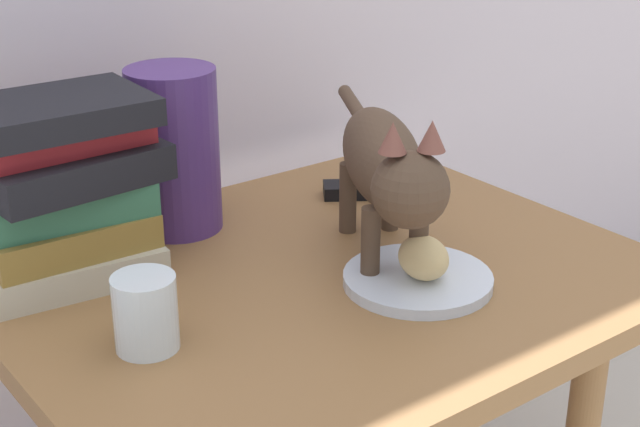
# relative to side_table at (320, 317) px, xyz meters

# --- Properties ---
(side_table) EXTENTS (0.80, 0.65, 0.52)m
(side_table) POSITION_rel_side_table_xyz_m (0.00, 0.00, 0.00)
(side_table) COLOR olive
(side_table) RESTS_ON ground
(plate) EXTENTS (0.19, 0.19, 0.01)m
(plate) POSITION_rel_side_table_xyz_m (0.07, -0.10, 0.07)
(plate) COLOR silver
(plate) RESTS_ON side_table
(bread_roll) EXTENTS (0.09, 0.10, 0.05)m
(bread_roll) POSITION_rel_side_table_xyz_m (0.08, -0.11, 0.10)
(bread_roll) COLOR #E0BC7A
(bread_roll) RESTS_ON plate
(cat) EXTENTS (0.26, 0.43, 0.23)m
(cat) POSITION_rel_side_table_xyz_m (0.08, -0.03, 0.20)
(cat) COLOR #4C3828
(cat) RESTS_ON side_table
(book_stack) EXTENTS (0.24, 0.19, 0.23)m
(book_stack) POSITION_rel_side_table_xyz_m (-0.25, 0.19, 0.18)
(book_stack) COLOR #BCB299
(book_stack) RESTS_ON side_table
(green_vase) EXTENTS (0.12, 0.12, 0.23)m
(green_vase) POSITION_rel_side_table_xyz_m (-0.07, 0.23, 0.18)
(green_vase) COLOR #4C2D72
(green_vase) RESTS_ON side_table
(candle_jar) EXTENTS (0.07, 0.07, 0.08)m
(candle_jar) POSITION_rel_side_table_xyz_m (-0.26, -0.04, 0.10)
(candle_jar) COLOR silver
(candle_jar) RESTS_ON side_table
(tv_remote) EXTENTS (0.15, 0.12, 0.02)m
(tv_remote) POSITION_rel_side_table_xyz_m (0.22, 0.16, 0.08)
(tv_remote) COLOR black
(tv_remote) RESTS_ON side_table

